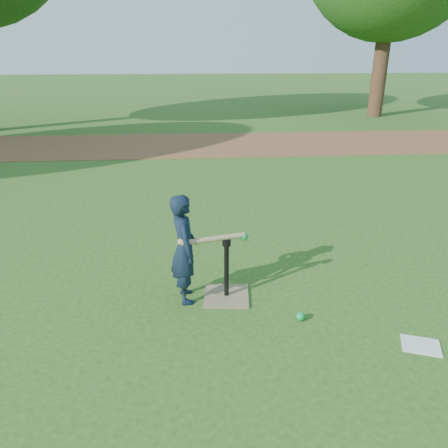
{
  "coord_description": "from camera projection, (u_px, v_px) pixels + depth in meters",
  "views": [
    {
      "loc": [
        -0.12,
        -3.47,
        2.27
      ],
      "look_at": [
        0.2,
        0.51,
        0.65
      ],
      "focal_mm": 35.0,
      "sensor_mm": 36.0,
      "label": 1
    }
  ],
  "objects": [
    {
      "name": "ground",
      "position": [
        207.0,
        310.0,
        4.07
      ],
      "size": [
        80.0,
        80.0,
        0.0
      ],
      "primitive_type": "plane",
      "color": "#285116",
      "rests_on": "ground"
    },
    {
      "name": "dirt_strip",
      "position": [
        194.0,
        144.0,
        11.0
      ],
      "size": [
        24.0,
        3.0,
        0.01
      ],
      "primitive_type": "cube",
      "color": "brown",
      "rests_on": "ground"
    },
    {
      "name": "child",
      "position": [
        184.0,
        249.0,
        4.06
      ],
      "size": [
        0.32,
        0.42,
        1.06
      ],
      "primitive_type": "imported",
      "rotation": [
        0.0,
        0.0,
        1.74
      ],
      "color": "black",
      "rests_on": "ground"
    },
    {
      "name": "wiffle_ball_ground",
      "position": [
        300.0,
        316.0,
        3.9
      ],
      "size": [
        0.08,
        0.08,
        0.08
      ],
      "primitive_type": "sphere",
      "color": "#0D9740",
      "rests_on": "ground"
    },
    {
      "name": "clipboard",
      "position": [
        421.0,
        345.0,
        3.57
      ],
      "size": [
        0.36,
        0.32,
        0.01
      ],
      "primitive_type": "cube",
      "rotation": [
        0.0,
        0.0,
        -0.36
      ],
      "color": "silver",
      "rests_on": "ground"
    },
    {
      "name": "batting_tee",
      "position": [
        226.0,
        287.0,
        4.24
      ],
      "size": [
        0.47,
        0.47,
        0.61
      ],
      "color": "#816F52",
      "rests_on": "ground"
    },
    {
      "name": "swing_action",
      "position": [
        217.0,
        239.0,
        4.03
      ],
      "size": [
        0.66,
        0.21,
        0.09
      ],
      "color": "tan",
      "rests_on": "ground"
    }
  ]
}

